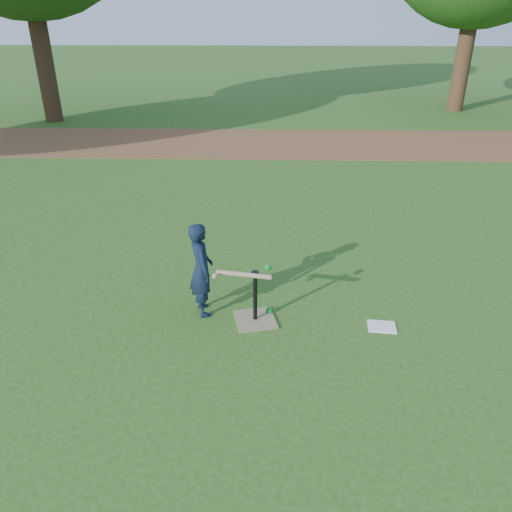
{
  "coord_description": "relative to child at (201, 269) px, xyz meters",
  "views": [
    {
      "loc": [
        0.48,
        -4.97,
        3.15
      ],
      "look_at": [
        0.34,
        -0.06,
        0.65
      ],
      "focal_mm": 35.0,
      "sensor_mm": 36.0,
      "label": 1
    }
  ],
  "objects": [
    {
      "name": "child",
      "position": [
        0.0,
        0.0,
        0.0
      ],
      "size": [
        0.38,
        0.46,
        1.09
      ],
      "primitive_type": "imported",
      "rotation": [
        0.0,
        0.0,
        1.92
      ],
      "color": "black",
      "rests_on": "ground"
    },
    {
      "name": "wiffle_ball_ground",
      "position": [
        0.75,
        -0.02,
        -0.5
      ],
      "size": [
        0.08,
        0.08,
        0.08
      ],
      "primitive_type": "sphere",
      "color": "#0C8D24",
      "rests_on": "ground"
    },
    {
      "name": "clipboard",
      "position": [
        1.98,
        -0.26,
        -0.54
      ],
      "size": [
        0.32,
        0.26,
        0.01
      ],
      "primitive_type": "cube",
      "rotation": [
        0.0,
        0.0,
        -0.09
      ],
      "color": "white",
      "rests_on": "ground"
    },
    {
      "name": "swing_action",
      "position": [
        0.5,
        -0.17,
        0.05
      ],
      "size": [
        0.63,
        0.21,
        0.12
      ],
      "color": "tan",
      "rests_on": "ground"
    },
    {
      "name": "batting_tee",
      "position": [
        0.6,
        -0.17,
        -0.43
      ],
      "size": [
        0.52,
        0.52,
        0.61
      ],
      "color": "#8A7B57",
      "rests_on": "ground"
    },
    {
      "name": "dirt_strip",
      "position": [
        0.26,
        7.69,
        -0.54
      ],
      "size": [
        24.0,
        3.0,
        0.01
      ],
      "primitive_type": "cube",
      "color": "brown",
      "rests_on": "ground"
    },
    {
      "name": "ground",
      "position": [
        0.26,
        0.19,
        -0.54
      ],
      "size": [
        80.0,
        80.0,
        0.0
      ],
      "primitive_type": "plane",
      "color": "#285116",
      "rests_on": "ground"
    }
  ]
}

